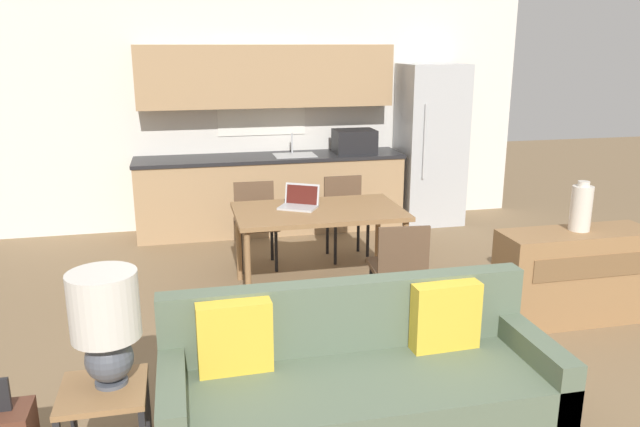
% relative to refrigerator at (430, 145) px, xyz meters
% --- Properties ---
extents(wall_back, '(6.40, 0.07, 2.70)m').
position_rel_refrigerator_xyz_m(wall_back, '(-1.97, 0.38, 0.39)').
color(wall_back, silver).
rests_on(wall_back, ground_plane).
extents(kitchen_counter, '(3.11, 0.65, 2.15)m').
position_rel_refrigerator_xyz_m(kitchen_counter, '(-1.95, 0.08, -0.12)').
color(kitchen_counter, tan).
rests_on(kitchen_counter, ground_plane).
extents(refrigerator, '(0.73, 0.69, 1.93)m').
position_rel_refrigerator_xyz_m(refrigerator, '(0.00, 0.00, 0.00)').
color(refrigerator, '#B7BABC').
rests_on(refrigerator, ground_plane).
extents(dining_table, '(1.48, 0.88, 0.75)m').
position_rel_refrigerator_xyz_m(dining_table, '(-1.82, -1.89, -0.28)').
color(dining_table, olive).
rests_on(dining_table, ground_plane).
extents(couch, '(2.14, 0.80, 0.86)m').
position_rel_refrigerator_xyz_m(couch, '(-2.10, -4.12, -0.62)').
color(couch, '#3D2D1E').
rests_on(couch, ground_plane).
extents(side_table, '(0.42, 0.42, 0.52)m').
position_rel_refrigerator_xyz_m(side_table, '(-3.43, -4.17, -0.62)').
color(side_table, olive).
rests_on(side_table, ground_plane).
extents(table_lamp, '(0.34, 0.34, 0.59)m').
position_rel_refrigerator_xyz_m(table_lamp, '(-3.39, -4.13, -0.10)').
color(table_lamp, '#4C515B').
rests_on(table_lamp, side_table).
extents(credenza, '(1.23, 0.41, 0.75)m').
position_rel_refrigerator_xyz_m(credenza, '(0.01, -2.99, -0.59)').
color(credenza, olive).
rests_on(credenza, ground_plane).
extents(vase, '(0.16, 0.16, 0.39)m').
position_rel_refrigerator_xyz_m(vase, '(0.03, -2.96, -0.04)').
color(vase, beige).
rests_on(vase, credenza).
extents(dining_chair_far_left, '(0.43, 0.43, 0.83)m').
position_rel_refrigerator_xyz_m(dining_chair_far_left, '(-2.30, -1.13, -0.49)').
color(dining_chair_far_left, brown).
rests_on(dining_chair_far_left, ground_plane).
extents(dining_chair_far_right, '(0.42, 0.42, 0.83)m').
position_rel_refrigerator_xyz_m(dining_chair_far_right, '(-1.35, -1.07, -0.49)').
color(dining_chair_far_right, brown).
rests_on(dining_chair_far_right, ground_plane).
extents(dining_chair_near_right, '(0.46, 0.46, 0.83)m').
position_rel_refrigerator_xyz_m(dining_chair_near_right, '(-1.36, -2.70, -0.49)').
color(dining_chair_near_right, brown).
rests_on(dining_chair_near_right, ground_plane).
extents(laptop, '(0.40, 0.38, 0.20)m').
position_rel_refrigerator_xyz_m(laptop, '(-1.97, -1.78, -0.17)').
color(laptop, '#B7BABC').
rests_on(laptop, dining_table).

